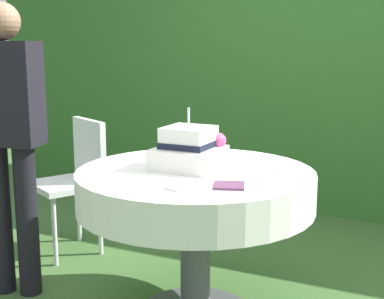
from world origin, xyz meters
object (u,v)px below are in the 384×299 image
(wedding_cake, at_px, (189,150))
(standing_person, at_px, (8,130))
(garden_chair, at_px, (77,173))
(serving_plate_near, at_px, (183,187))
(serving_plate_far, at_px, (281,172))
(napkin_stack, at_px, (229,185))
(cake_table, at_px, (195,193))

(wedding_cake, bearing_deg, standing_person, -167.27)
(garden_chair, bearing_deg, standing_person, -82.94)
(serving_plate_near, bearing_deg, garden_chair, 145.84)
(wedding_cake, relative_size, serving_plate_far, 2.19)
(serving_plate_near, distance_m, standing_person, 1.14)
(serving_plate_near, distance_m, serving_plate_far, 0.55)
(garden_chair, bearing_deg, napkin_stack, -27.26)
(cake_table, xyz_separation_m, napkin_stack, (0.27, -0.22, 0.12))
(wedding_cake, distance_m, serving_plate_near, 0.40)
(serving_plate_near, height_order, garden_chair, garden_chair)
(garden_chair, height_order, standing_person, standing_person)
(cake_table, height_order, standing_person, standing_person)
(cake_table, bearing_deg, garden_chair, 156.28)
(serving_plate_near, height_order, napkin_stack, same)
(garden_chair, bearing_deg, serving_plate_far, -13.30)
(cake_table, distance_m, standing_person, 1.08)
(napkin_stack, bearing_deg, standing_person, 178.63)
(serving_plate_far, relative_size, napkin_stack, 1.08)
(serving_plate_far, bearing_deg, serving_plate_near, -123.38)
(wedding_cake, xyz_separation_m, napkin_stack, (0.31, -0.25, -0.09))
(cake_table, relative_size, serving_plate_far, 8.23)
(garden_chair, bearing_deg, serving_plate_near, -34.16)
(cake_table, relative_size, serving_plate_near, 8.29)
(wedding_cake, relative_size, serving_plate_near, 2.20)
(cake_table, height_order, garden_chair, garden_chair)
(cake_table, relative_size, garden_chair, 1.33)
(garden_chair, bearing_deg, cake_table, -23.72)
(wedding_cake, distance_m, napkin_stack, 0.41)
(wedding_cake, relative_size, napkin_stack, 2.36)
(cake_table, bearing_deg, napkin_stack, -39.67)
(standing_person, bearing_deg, wedding_cake, 12.73)
(cake_table, distance_m, garden_chair, 1.22)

